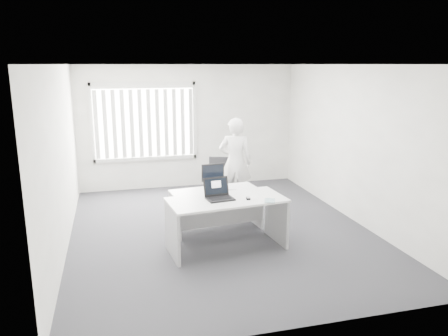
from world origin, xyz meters
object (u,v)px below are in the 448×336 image
object	(u,v)px
person	(235,162)
monitor	(213,175)
desk_far	(216,202)
desk_near	(227,213)
office_chair	(218,190)
laptop	(220,190)

from	to	relation	value
person	monitor	world-z (taller)	person
desk_far	person	size ratio (longest dim) A/B	0.88
desk_far	person	world-z (taller)	person
desk_near	desk_far	size ratio (longest dim) A/B	1.17
monitor	desk_far	bearing A→B (deg)	-97.51
office_chair	person	xyz separation A→B (m)	(0.32, -0.13, 0.60)
desk_near	person	world-z (taller)	person
office_chair	laptop	world-z (taller)	laptop
office_chair	monitor	size ratio (longest dim) A/B	2.34
monitor	desk_near	bearing A→B (deg)	-97.90
person	laptop	distance (m)	2.21
laptop	monitor	xyz separation A→B (m)	(0.16, 1.14, -0.07)
desk_near	monitor	distance (m)	1.17
office_chair	desk_near	bearing A→B (deg)	-79.64
office_chair	laptop	xyz separation A→B (m)	(-0.51, -2.18, 0.66)
desk_near	laptop	xyz separation A→B (m)	(-0.11, -0.02, 0.38)
person	laptop	size ratio (longest dim) A/B	4.48
desk_near	desk_far	distance (m)	0.86
office_chair	monitor	distance (m)	1.25
desk_near	office_chair	distance (m)	2.22
desk_far	office_chair	size ratio (longest dim) A/B	1.64
desk_far	office_chair	bearing A→B (deg)	67.81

